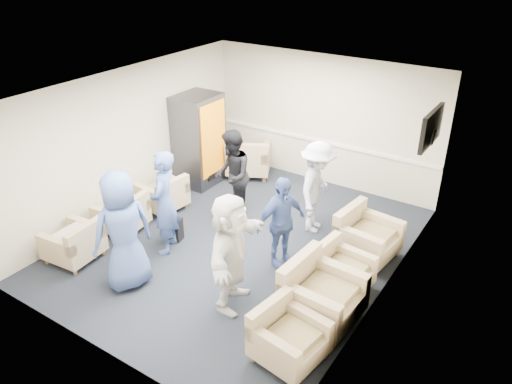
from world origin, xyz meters
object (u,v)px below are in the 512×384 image
Objects in this scene: person_front_right at (231,252)px; armchair_left_mid at (124,216)px; person_mid_left at (164,203)px; person_back_left at (232,176)px; armchair_right_midfar at (338,272)px; person_back_right at (317,188)px; armchair_corner at (249,160)px; person_mid_right at (281,222)px; armchair_left_near at (76,244)px; person_front_left at (123,231)px; armchair_right_near at (286,338)px; vending_machine at (199,140)px; armchair_right_far at (365,237)px; armchair_left_far at (164,196)px; armchair_right_midnear at (319,296)px.

armchair_left_mid is at bearing 63.33° from person_front_right.
person_mid_left is at bearing 81.98° from armchair_left_mid.
armchair_right_midfar is at bearing 35.77° from person_back_left.
armchair_left_mid is 3.45m from person_back_right.
person_back_right is (2.26, -1.24, 0.47)m from armchair_corner.
person_mid_right is at bearing 91.04° from armchair_right_midfar.
armchair_corner is at bearing 15.55° from person_front_right.
armchair_left_near is 1.32m from person_front_left.
person_mid_left reaches higher than person_front_right.
armchair_left_near is 4.25m from armchair_corner.
person_front_left is at bearing 98.45° from armchair_right_near.
armchair_left_mid is 2.41m from vending_machine.
armchair_left_mid is 1.20m from person_mid_left.
armchair_right_far is at bearing 58.18° from person_back_left.
person_front_left is 1.03m from person_mid_left.
person_back_left is at bearing 87.49° from armchair_corner.
armchair_right_near is 0.72× the size of armchair_corner.
armchair_left_far is 0.87× the size of armchair_right_far.
armchair_left_near is at bearing 118.93° from armchair_right_midfar.
person_back_right is at bearing 113.14° from person_mid_left.
armchair_right_midnear is at bearing 98.20° from armchair_left_near.
person_mid_right is at bearing 116.63° from armchair_left_near.
armchair_left_mid is 4.07m from armchair_right_near.
person_front_left is at bearing 41.87° from armchair_left_mid.
armchair_left_mid is at bearing 119.29° from armchair_right_far.
person_back_left reaches higher than armchair_right_midfar.
armchair_right_far is at bearing 105.56° from armchair_left_mid.
armchair_left_mid is 2.88m from person_front_right.
armchair_corner is (-3.34, 2.58, 0.06)m from armchair_right_midfar.
armchair_right_midnear is 0.56× the size of person_mid_left.
person_front_right reaches higher than armchair_left_mid.
person_back_left is (1.33, 1.47, 0.55)m from armchair_left_mid.
person_back_right is 1.09× the size of person_mid_right.
armchair_corner is at bearing 58.35° from armchair_right_midfar.
vending_machine is 1.07× the size of person_mid_left.
vending_machine reaches higher than person_mid_right.
armchair_left_far is at bearing 106.36° from armchair_right_far.
person_back_left reaches higher than armchair_left_near.
vending_machine reaches higher than person_mid_left.
armchair_right_midnear is (3.86, -1.13, 0.07)m from armchair_left_far.
armchair_right_midfar is 0.48× the size of person_front_right.
armchair_left_near reaches higher than armchair_left_mid.
person_front_left is at bearing 126.71° from armchair_right_midfar.
armchair_right_midnear reaches higher than armchair_left_mid.
vending_machine is 3.60m from person_front_left.
person_mid_left is 1.92m from person_mid_right.
armchair_left_mid is 0.97m from armchair_left_far.
armchair_left_far is 2.23m from armchair_corner.
person_back_left is at bearing 76.60° from armchair_right_midfar.
person_mid_right is (-1.06, 0.09, 0.46)m from armchair_right_midfar.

